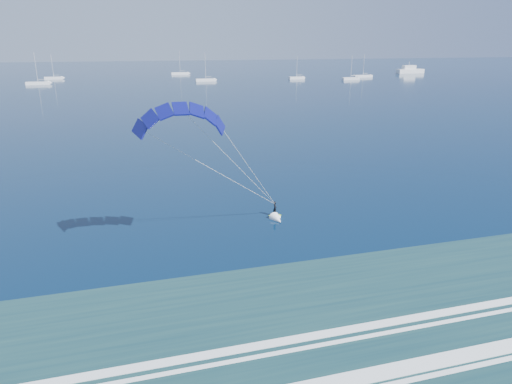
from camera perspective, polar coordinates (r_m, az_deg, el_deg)
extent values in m
cube|color=#1E423F|center=(26.90, -0.22, -20.81)|extent=(600.00, 22.00, 0.03)
cube|color=white|center=(28.03, -1.09, -18.91)|extent=(600.00, 0.70, 0.07)
cube|color=#9DEC1B|center=(46.85, 2.37, -2.97)|extent=(1.22, 0.39, 0.07)
imported|color=black|center=(46.57, 2.38, -2.06)|extent=(0.51, 0.63, 1.51)
cone|color=white|center=(45.64, 2.70, -3.50)|extent=(1.31, 1.74, 1.10)
cube|color=white|center=(284.27, 18.71, 14.12)|extent=(15.97, 4.26, 2.34)
cube|color=white|center=(283.60, 18.58, 14.58)|extent=(7.45, 3.41, 2.13)
cylinder|color=silver|center=(283.51, 18.62, 14.99)|extent=(0.16, 0.16, 2.00)
cube|color=white|center=(216.63, -25.58, 12.17)|extent=(9.52, 2.40, 1.20)
cylinder|color=silver|center=(216.24, -25.82, 13.86)|extent=(0.18, 0.18, 11.77)
cylinder|color=silver|center=(216.34, -25.31, 12.57)|extent=(2.60, 0.12, 0.12)
cube|color=white|center=(244.73, -23.94, 12.88)|extent=(8.38, 2.40, 1.20)
cylinder|color=silver|center=(244.42, -24.12, 14.20)|extent=(0.18, 0.18, 10.15)
cylinder|color=silver|center=(244.49, -23.70, 13.24)|extent=(2.60, 0.12, 0.12)
cube|color=white|center=(214.28, -6.30, 13.74)|extent=(9.11, 2.40, 1.20)
cylinder|color=silver|center=(213.89, -6.36, 15.42)|extent=(0.18, 0.18, 11.38)
cylinder|color=silver|center=(214.38, -5.99, 14.13)|extent=(2.60, 0.12, 0.12)
cube|color=white|center=(262.42, -9.45, 14.41)|extent=(9.79, 2.40, 1.20)
cylinder|color=silver|center=(262.09, -9.53, 15.85)|extent=(0.18, 0.18, 11.96)
cylinder|color=silver|center=(262.47, -9.20, 14.73)|extent=(2.60, 0.12, 0.12)
cube|color=white|center=(226.43, 5.10, 14.01)|extent=(7.54, 2.40, 1.20)
cylinder|color=silver|center=(226.11, 5.14, 15.33)|extent=(0.18, 0.18, 9.25)
cylinder|color=silver|center=(226.75, 5.40, 14.36)|extent=(2.60, 0.12, 0.12)
cube|color=white|center=(225.95, 11.76, 13.70)|extent=(8.23, 2.40, 1.20)
cylinder|color=silver|center=(225.61, 11.85, 15.12)|extent=(0.18, 0.18, 10.02)
cylinder|color=silver|center=(226.40, 12.06, 14.05)|extent=(2.60, 0.12, 0.12)
cube|color=white|center=(244.00, 13.23, 13.92)|extent=(9.72, 2.40, 1.20)
cylinder|color=silver|center=(243.69, 13.32, 15.21)|extent=(0.18, 0.18, 9.85)
cylinder|color=silver|center=(244.49, 13.51, 14.23)|extent=(2.60, 0.12, 0.12)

